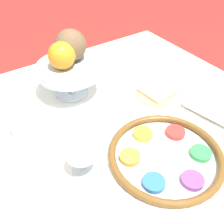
% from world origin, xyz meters
% --- Properties ---
extents(dining_table, '(1.10, 0.95, 0.70)m').
position_xyz_m(dining_table, '(0.00, 0.00, 0.35)').
color(dining_table, white).
rests_on(dining_table, ground_plane).
extents(seder_plate, '(0.30, 0.30, 0.03)m').
position_xyz_m(seder_plate, '(-0.12, 0.02, 0.72)').
color(seder_plate, silver).
rests_on(seder_plate, dining_table).
extents(wine_glass, '(0.08, 0.08, 0.13)m').
position_xyz_m(wine_glass, '(-0.03, 0.22, 0.79)').
color(wine_glass, silver).
rests_on(wine_glass, dining_table).
extents(fruit_stand, '(0.22, 0.22, 0.12)m').
position_xyz_m(fruit_stand, '(0.29, 0.09, 0.79)').
color(fruit_stand, silver).
rests_on(fruit_stand, dining_table).
extents(orange_fruit, '(0.09, 0.09, 0.09)m').
position_xyz_m(orange_fruit, '(0.28, 0.11, 0.86)').
color(orange_fruit, orange).
rests_on(orange_fruit, fruit_stand).
extents(coconut, '(0.10, 0.10, 0.10)m').
position_xyz_m(coconut, '(0.31, 0.07, 0.87)').
color(coconut, brown).
rests_on(coconut, fruit_stand).
extents(bread_plate, '(0.15, 0.15, 0.02)m').
position_xyz_m(bread_plate, '(0.11, -0.15, 0.71)').
color(bread_plate, tan).
rests_on(bread_plate, dining_table).
extents(napkin_roll, '(0.16, 0.08, 0.05)m').
position_xyz_m(napkin_roll, '(-0.06, -0.21, 0.73)').
color(napkin_roll, white).
rests_on(napkin_roll, dining_table).
extents(cup_mid, '(0.08, 0.08, 0.06)m').
position_xyz_m(cup_mid, '(0.18, 0.29, 0.73)').
color(cup_mid, silver).
rests_on(cup_mid, dining_table).
extents(fork_right, '(0.11, 0.17, 0.01)m').
position_xyz_m(fork_right, '(-0.13, 0.29, 0.70)').
color(fork_right, silver).
rests_on(fork_right, dining_table).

